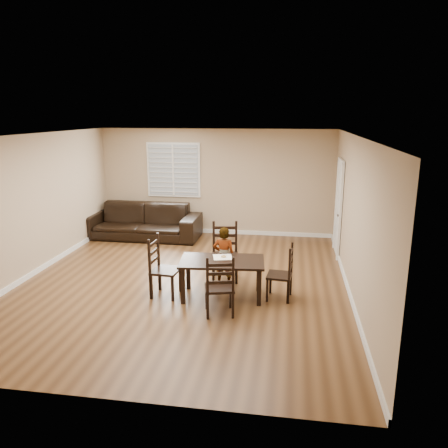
{
  "coord_description": "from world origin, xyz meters",
  "views": [
    {
      "loc": [
        1.92,
        -7.45,
        3.08
      ],
      "look_at": [
        0.66,
        0.59,
        1.0
      ],
      "focal_mm": 35.0,
      "sensor_mm": 36.0,
      "label": 1
    }
  ],
  "objects": [
    {
      "name": "donut",
      "position": [
        0.81,
        -0.39,
        0.68
      ],
      "size": [
        0.09,
        0.09,
        0.03
      ],
      "color": "gold",
      "rests_on": "napkin"
    },
    {
      "name": "ground",
      "position": [
        0.0,
        0.0,
        0.0
      ],
      "size": [
        7.0,
        7.0,
        0.0
      ],
      "primitive_type": "plane",
      "color": "brown",
      "rests_on": "ground"
    },
    {
      "name": "room",
      "position": [
        0.04,
        0.18,
        1.81
      ],
      "size": [
        6.04,
        7.04,
        2.72
      ],
      "color": "tan",
      "rests_on": "ground"
    },
    {
      "name": "child",
      "position": [
        0.76,
        -0.04,
        0.55
      ],
      "size": [
        0.43,
        0.31,
        1.11
      ],
      "primitive_type": "imported",
      "rotation": [
        0.0,
        0.0,
        3.02
      ],
      "color": "gray",
      "rests_on": "ground"
    },
    {
      "name": "sofa",
      "position": [
        -1.78,
        2.79,
        0.43
      ],
      "size": [
        2.92,
        1.15,
        0.85
      ],
      "primitive_type": "imported",
      "rotation": [
        0.0,
        0.0,
        -0.0
      ],
      "color": "black",
      "rests_on": "ground"
    },
    {
      "name": "napkin",
      "position": [
        0.79,
        -0.39,
        0.66
      ],
      "size": [
        0.39,
        0.39,
        0.0
      ],
      "primitive_type": "cube",
      "rotation": [
        0.0,
        0.0,
        0.24
      ],
      "color": "#EFE6CD",
      "rests_on": "dining_table"
    },
    {
      "name": "chair_far",
      "position": [
        0.9,
        -1.31,
        0.45
      ],
      "size": [
        0.53,
        0.51,
        0.99
      ],
      "rotation": [
        0.0,
        0.0,
        3.38
      ],
      "color": "black",
      "rests_on": "ground"
    },
    {
      "name": "chair_left",
      "position": [
        -0.29,
        -0.63,
        0.48
      ],
      "size": [
        0.47,
        0.5,
        1.05
      ],
      "rotation": [
        0.0,
        0.0,
        1.5
      ],
      "color": "black",
      "rests_on": "ground"
    },
    {
      "name": "chair_right",
      "position": [
        1.89,
        -0.47,
        0.43
      ],
      "size": [
        0.44,
        0.47,
        0.96
      ],
      "rotation": [
        0.0,
        0.0,
        -1.67
      ],
      "color": "black",
      "rests_on": "ground"
    },
    {
      "name": "chair_near",
      "position": [
        0.72,
        0.37,
        0.5
      ],
      "size": [
        0.56,
        0.53,
        1.1
      ],
      "rotation": [
        0.0,
        0.0,
        0.15
      ],
      "color": "black",
      "rests_on": "ground"
    },
    {
      "name": "dining_table",
      "position": [
        0.81,
        -0.55,
        0.57
      ],
      "size": [
        1.48,
        0.92,
        0.66
      ],
      "rotation": [
        0.0,
        0.0,
        0.09
      ],
      "color": "black",
      "rests_on": "ground"
    }
  ]
}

